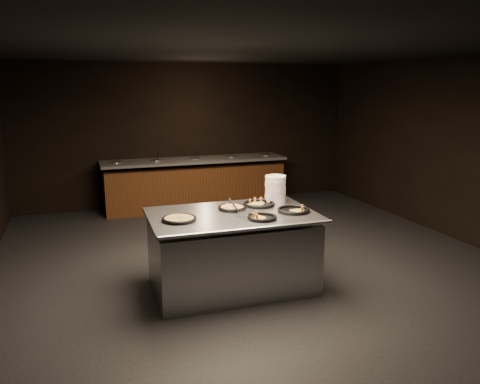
{
  "coord_description": "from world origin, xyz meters",
  "views": [
    {
      "loc": [
        -2.21,
        -5.54,
        2.42
      ],
      "look_at": [
        -0.17,
        0.3,
        1.03
      ],
      "focal_mm": 35.0,
      "sensor_mm": 36.0,
      "label": 1
    }
  ],
  "objects_px": {
    "pan_veggie_whole": "(179,219)",
    "pan_cheese_whole": "(232,208)",
    "serving_counter": "(232,252)",
    "plate_stack": "(275,189)"
  },
  "relations": [
    {
      "from": "serving_counter",
      "to": "plate_stack",
      "type": "relative_size",
      "value": 5.85
    },
    {
      "from": "serving_counter",
      "to": "pan_veggie_whole",
      "type": "bearing_deg",
      "value": -170.74
    },
    {
      "from": "plate_stack",
      "to": "pan_cheese_whole",
      "type": "relative_size",
      "value": 0.98
    },
    {
      "from": "serving_counter",
      "to": "pan_cheese_whole",
      "type": "distance_m",
      "value": 0.55
    },
    {
      "from": "pan_veggie_whole",
      "to": "serving_counter",
      "type": "bearing_deg",
      "value": 8.07
    },
    {
      "from": "plate_stack",
      "to": "pan_cheese_whole",
      "type": "distance_m",
      "value": 0.7
    },
    {
      "from": "plate_stack",
      "to": "pan_cheese_whole",
      "type": "xyz_separation_m",
      "value": [
        -0.66,
        -0.19,
        -0.15
      ]
    },
    {
      "from": "pan_veggie_whole",
      "to": "pan_cheese_whole",
      "type": "bearing_deg",
      "value": 20.96
    },
    {
      "from": "plate_stack",
      "to": "pan_veggie_whole",
      "type": "distance_m",
      "value": 1.46
    },
    {
      "from": "pan_veggie_whole",
      "to": "pan_cheese_whole",
      "type": "height_order",
      "value": "same"
    }
  ]
}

